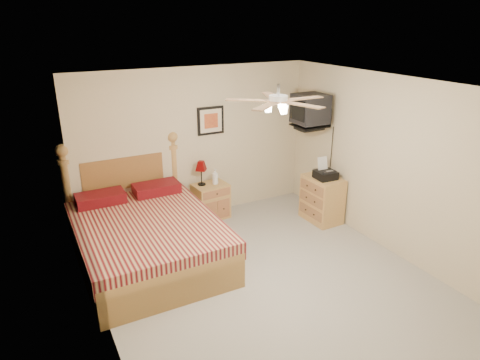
% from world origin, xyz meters
% --- Properties ---
extents(floor, '(4.50, 4.50, 0.00)m').
position_xyz_m(floor, '(0.00, 0.00, 0.00)').
color(floor, gray).
rests_on(floor, ground).
extents(ceiling, '(4.00, 4.50, 0.04)m').
position_xyz_m(ceiling, '(0.00, 0.00, 2.50)').
color(ceiling, white).
rests_on(ceiling, ground).
extents(wall_back, '(4.00, 0.04, 2.50)m').
position_xyz_m(wall_back, '(0.00, 2.25, 1.25)').
color(wall_back, beige).
rests_on(wall_back, ground).
extents(wall_front, '(4.00, 0.04, 2.50)m').
position_xyz_m(wall_front, '(0.00, -2.25, 1.25)').
color(wall_front, beige).
rests_on(wall_front, ground).
extents(wall_left, '(0.04, 4.50, 2.50)m').
position_xyz_m(wall_left, '(-2.00, 0.00, 1.25)').
color(wall_left, beige).
rests_on(wall_left, ground).
extents(wall_right, '(0.04, 4.50, 2.50)m').
position_xyz_m(wall_right, '(2.00, 0.00, 1.25)').
color(wall_right, beige).
rests_on(wall_right, ground).
extents(bed, '(1.79, 2.35, 1.52)m').
position_xyz_m(bed, '(-1.21, 1.12, 0.76)').
color(bed, '#BC8241').
rests_on(bed, ground).
extents(nightstand, '(0.59, 0.46, 0.60)m').
position_xyz_m(nightstand, '(0.14, 2.00, 0.30)').
color(nightstand, '#AA8049').
rests_on(nightstand, ground).
extents(table_lamp, '(0.24, 0.24, 0.41)m').
position_xyz_m(table_lamp, '(0.01, 2.06, 0.80)').
color(table_lamp, '#600303').
rests_on(table_lamp, nightstand).
extents(lotion_bottle, '(0.12, 0.12, 0.27)m').
position_xyz_m(lotion_bottle, '(0.22, 1.98, 0.73)').
color(lotion_bottle, white).
rests_on(lotion_bottle, nightstand).
extents(framed_picture, '(0.46, 0.04, 0.46)m').
position_xyz_m(framed_picture, '(0.27, 2.23, 1.62)').
color(framed_picture, black).
rests_on(framed_picture, wall_back).
extents(dresser, '(0.47, 0.66, 0.77)m').
position_xyz_m(dresser, '(1.73, 1.05, 0.38)').
color(dresser, '#AE7C41').
rests_on(dresser, ground).
extents(fax_machine, '(0.33, 0.35, 0.34)m').
position_xyz_m(fax_machine, '(1.72, 0.99, 0.93)').
color(fax_machine, black).
rests_on(fax_machine, dresser).
extents(magazine_lower, '(0.24, 0.30, 0.03)m').
position_xyz_m(magazine_lower, '(1.73, 1.27, 0.78)').
color(magazine_lower, '#BEB094').
rests_on(magazine_lower, dresser).
extents(magazine_upper, '(0.23, 0.27, 0.02)m').
position_xyz_m(magazine_upper, '(1.75, 1.28, 0.80)').
color(magazine_upper, gray).
rests_on(magazine_upper, magazine_lower).
extents(wall_tv, '(0.56, 0.46, 0.58)m').
position_xyz_m(wall_tv, '(1.75, 1.34, 1.81)').
color(wall_tv, black).
rests_on(wall_tv, wall_right).
extents(ceiling_fan, '(1.14, 1.14, 0.28)m').
position_xyz_m(ceiling_fan, '(0.00, -0.20, 2.36)').
color(ceiling_fan, white).
rests_on(ceiling_fan, ceiling).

